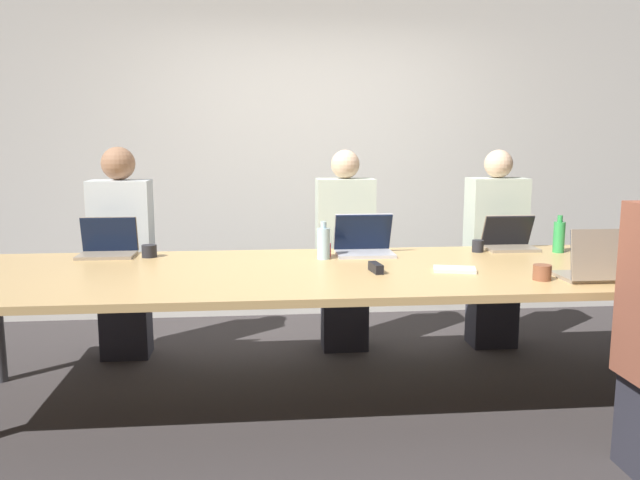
% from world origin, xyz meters
% --- Properties ---
extents(ground_plane, '(24.00, 24.00, 0.00)m').
position_xyz_m(ground_plane, '(0.00, 0.00, 0.00)').
color(ground_plane, '#383333').
extents(curtain_wall, '(12.00, 0.06, 2.80)m').
position_xyz_m(curtain_wall, '(0.00, 1.86, 1.40)').
color(curtain_wall, beige).
rests_on(curtain_wall, ground_plane).
extents(conference_table, '(4.48, 1.33, 0.78)m').
position_xyz_m(conference_table, '(0.00, 0.00, 0.73)').
color(conference_table, tan).
rests_on(conference_table, ground_plane).
extents(laptop_far_right, '(0.33, 0.23, 0.23)m').
position_xyz_m(laptop_far_right, '(1.21, 0.53, 0.84)').
color(laptop_far_right, gray).
rests_on(laptop_far_right, conference_table).
extents(person_far_right, '(0.40, 0.24, 1.42)m').
position_xyz_m(person_far_right, '(1.25, 0.89, 0.69)').
color(person_far_right, '#2D2D38').
rests_on(person_far_right, ground_plane).
extents(cup_far_right, '(0.07, 0.07, 0.08)m').
position_xyz_m(cup_far_right, '(0.97, 0.45, 0.81)').
color(cup_far_right, '#232328').
rests_on(cup_far_right, conference_table).
extents(bottle_far_right, '(0.07, 0.07, 0.24)m').
position_xyz_m(bottle_far_right, '(1.48, 0.39, 0.88)').
color(bottle_far_right, green).
rests_on(bottle_far_right, conference_table).
extents(laptop_far_left, '(0.35, 0.23, 0.24)m').
position_xyz_m(laptop_far_left, '(-1.38, 0.55, 0.85)').
color(laptop_far_left, gray).
rests_on(laptop_far_left, conference_table).
extents(person_far_left, '(0.40, 0.24, 1.45)m').
position_xyz_m(person_far_left, '(-1.37, 0.89, 0.71)').
color(person_far_left, '#2D2D38').
rests_on(person_far_left, ground_plane).
extents(cup_far_left, '(0.09, 0.09, 0.08)m').
position_xyz_m(cup_far_left, '(-1.12, 0.47, 0.81)').
color(cup_far_left, '#232328').
rests_on(cup_far_left, conference_table).
extents(laptop_near_right, '(0.36, 0.27, 0.27)m').
position_xyz_m(laptop_near_right, '(1.29, -0.42, 0.85)').
color(laptop_near_right, gray).
rests_on(laptop_near_right, conference_table).
extents(cup_near_right, '(0.09, 0.09, 0.08)m').
position_xyz_m(cup_near_right, '(1.01, -0.38, 0.81)').
color(cup_near_right, brown).
rests_on(cup_near_right, conference_table).
extents(laptop_far_center, '(0.37, 0.27, 0.26)m').
position_xyz_m(laptop_far_center, '(0.22, 0.44, 0.85)').
color(laptop_far_center, '#B7B7BC').
rests_on(laptop_far_center, conference_table).
extents(person_far_center, '(0.40, 0.24, 1.43)m').
position_xyz_m(person_far_center, '(0.16, 0.92, 0.69)').
color(person_far_center, '#2D2D38').
rests_on(person_far_center, ground_plane).
extents(cup_far_center, '(0.07, 0.07, 0.08)m').
position_xyz_m(cup_far_center, '(-0.03, 0.38, 0.82)').
color(cup_far_center, red).
rests_on(cup_far_center, conference_table).
extents(bottle_far_center, '(0.08, 0.08, 0.23)m').
position_xyz_m(bottle_far_center, '(-0.05, 0.31, 0.87)').
color(bottle_far_center, '#ADD1E0').
rests_on(bottle_far_center, conference_table).
extents(stapler, '(0.06, 0.15, 0.05)m').
position_xyz_m(stapler, '(0.19, -0.11, 0.80)').
color(stapler, black).
rests_on(stapler, conference_table).
extents(notebook, '(0.26, 0.19, 0.02)m').
position_xyz_m(notebook, '(0.63, -0.12, 0.79)').
color(notebook, silver).
rests_on(notebook, conference_table).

